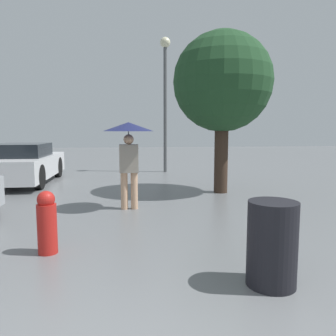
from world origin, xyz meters
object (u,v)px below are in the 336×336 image
at_px(tree, 222,83).
at_px(fire_hydrant, 47,222).
at_px(pedestrian, 129,140).
at_px(street_lamp, 165,83).
at_px(trash_bin, 272,244).
at_px(parked_car_farthest, 24,164).

xyz_separation_m(tree, fire_hydrant, (-3.41, -3.82, -2.35)).
xyz_separation_m(pedestrian, street_lamp, (1.42, 5.89, 1.96)).
relative_size(tree, street_lamp, 0.80).
height_order(pedestrian, street_lamp, street_lamp).
distance_m(street_lamp, trash_bin, 9.83).
xyz_separation_m(parked_car_farthest, fire_hydrant, (2.07, -6.01, -0.17)).
distance_m(parked_car_farthest, tree, 6.29).
xyz_separation_m(tree, trash_bin, (-0.92, -5.02, -2.32)).
relative_size(pedestrian, trash_bin, 1.99).
bearing_deg(street_lamp, trash_bin, -89.97).
bearing_deg(trash_bin, pedestrian, 112.16).
relative_size(street_lamp, trash_bin, 5.71).
relative_size(parked_car_farthest, fire_hydrant, 4.75).
bearing_deg(trash_bin, street_lamp, 90.03).
xyz_separation_m(street_lamp, trash_bin, (0.01, -9.38, -2.92)).
bearing_deg(fire_hydrant, street_lamp, 73.09).
xyz_separation_m(street_lamp, fire_hydrant, (-2.49, -8.18, -2.95)).
relative_size(parked_car_farthest, tree, 0.97).
bearing_deg(fire_hydrant, pedestrian, 64.99).
bearing_deg(tree, pedestrian, -146.99).
relative_size(pedestrian, fire_hydrant, 2.13).
xyz_separation_m(parked_car_farthest, tree, (5.48, -2.19, 2.18)).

